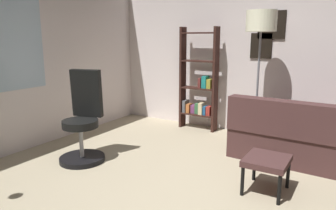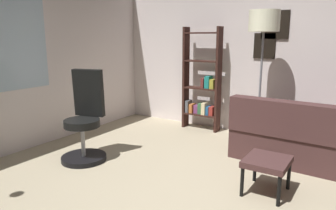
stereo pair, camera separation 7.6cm
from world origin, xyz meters
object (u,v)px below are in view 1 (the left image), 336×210
at_px(couch, 320,139).
at_px(footstool, 267,163).
at_px(office_chair, 83,125).
at_px(bookshelf, 199,85).
at_px(floor_lamp, 261,29).

distance_m(couch, footstool, 1.26).
bearing_deg(couch, office_chair, 121.02).
relative_size(office_chair, bookshelf, 0.67).
bearing_deg(footstool, floor_lamp, 20.63).
bearing_deg(floor_lamp, footstool, -159.37).
height_order(office_chair, floor_lamp, floor_lamp).
height_order(couch, floor_lamp, floor_lamp).
distance_m(couch, bookshelf, 2.04).
relative_size(footstool, bookshelf, 0.27).
bearing_deg(couch, bookshelf, 76.41).
height_order(couch, bookshelf, bookshelf).
xyz_separation_m(couch, office_chair, (-1.54, 2.56, 0.17)).
height_order(bookshelf, floor_lamp, floor_lamp).
height_order(office_chair, bookshelf, bookshelf).
distance_m(couch, office_chair, 2.99).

